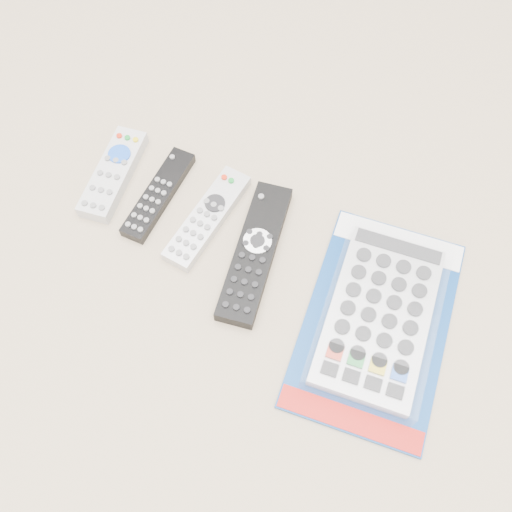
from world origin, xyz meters
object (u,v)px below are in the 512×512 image
at_px(remote_large_black, 255,252).
at_px(jumbo_remote_packaged, 379,315).
at_px(remote_silver_dvd, 207,218).
at_px(remote_slim_black, 158,195).
at_px(remote_small_grey, 113,174).

bearing_deg(remote_large_black, jumbo_remote_packaged, -14.92).
bearing_deg(remote_silver_dvd, remote_slim_black, -178.53).
bearing_deg(remote_large_black, remote_small_grey, 163.50).
relative_size(remote_small_grey, remote_slim_black, 1.01).
bearing_deg(remote_small_grey, remote_large_black, -15.67).
height_order(remote_slim_black, remote_large_black, remote_large_black).
bearing_deg(remote_slim_black, jumbo_remote_packaged, -7.64).
height_order(remote_small_grey, remote_slim_black, remote_small_grey).
relative_size(remote_silver_dvd, jumbo_remote_packaged, 0.55).
relative_size(remote_large_black, jumbo_remote_packaged, 0.70).
distance_m(remote_small_grey, remote_large_black, 0.26).
height_order(remote_small_grey, remote_large_black, same).
bearing_deg(remote_silver_dvd, jumbo_remote_packaged, -3.50).
relative_size(remote_small_grey, jumbo_remote_packaged, 0.52).
bearing_deg(remote_large_black, remote_silver_dvd, 155.74).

